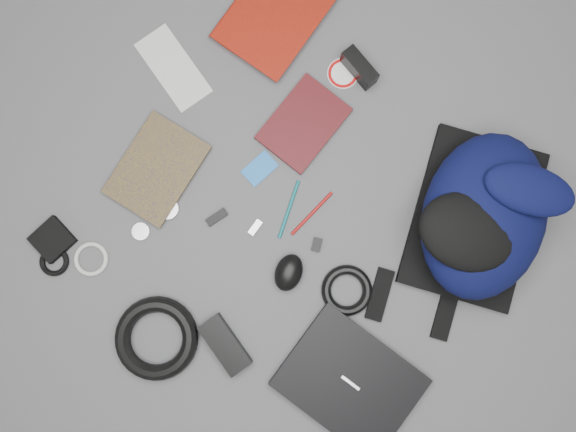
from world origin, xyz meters
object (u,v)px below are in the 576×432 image
Objects in this scene: pouch at (52,240)px; laptop at (350,381)px; power_brick at (225,345)px; compact_camera at (359,68)px; mouse at (289,273)px; comic_book at (127,151)px; dvd_case at (304,124)px; backpack at (484,216)px.

laptop is at bearing 10.39° from pouch.
pouch is (-0.51, -0.04, -0.01)m from power_brick.
mouse is at bearing -58.61° from compact_camera.
compact_camera is (0.36, 0.52, 0.02)m from comic_book.
compact_camera is at bearing 83.12° from dvd_case.
compact_camera is (-0.44, 0.66, 0.01)m from laptop.
compact_camera is 1.21× the size of pouch.
dvd_case is at bearing 136.48° from laptop.
dvd_case is 1.45× the size of power_brick.
comic_book is (-0.82, -0.37, -0.09)m from backpack.
mouse reaches higher than laptop.
laptop is 3.02× the size of compact_camera.
comic_book is (-0.80, 0.14, -0.01)m from laptop.
backpack reaches higher than comic_book.
laptop is at bearing -40.85° from mouse.
mouse is 0.64× the size of power_brick.
compact_camera is at bearing 124.51° from laptop.
dvd_case is 2.04× the size of compact_camera.
power_brick is at bearing -111.79° from mouse.
comic_book is at bearing 172.04° from power_brick.
power_brick is at bearing -30.63° from comic_book.
pouch is at bearing -97.32° from comic_book.
dvd_case is 0.60m from power_brick.
compact_camera is (0.03, 0.20, 0.02)m from dvd_case.
backpack is 4.31× the size of compact_camera.
pouch is at bearing -168.53° from laptop.
laptop is at bearing -111.43° from backpack.
compact_camera is 0.90m from pouch.
pouch is at bearing -160.70° from backpack.
pouch is at bearing -116.37° from dvd_case.
compact_camera reaches higher than power_brick.
mouse reaches higher than comic_book.
backpack is at bearing 8.94° from dvd_case.
laptop is at bearing -41.57° from dvd_case.
pouch is (-0.54, -0.28, -0.01)m from mouse.
pouch is (-0.35, -0.61, 0.00)m from dvd_case.
laptop is 1.48× the size of dvd_case.
dvd_case is at bearing 125.08° from power_brick.
dvd_case is (0.33, 0.32, -0.00)m from comic_book.
backpack is 0.71m from power_brick.
mouse reaches higher than pouch.
pouch is at bearing -100.15° from compact_camera.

